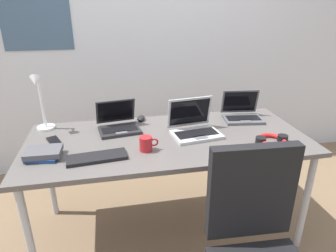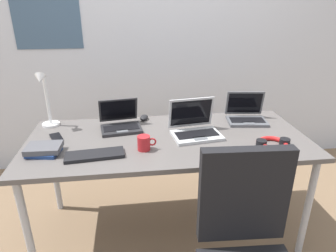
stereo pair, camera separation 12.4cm
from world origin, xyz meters
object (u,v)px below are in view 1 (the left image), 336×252
(laptop_front_right, at_px, (118,124))
(computer_mouse, at_px, (141,118))
(desk_lamp, at_px, (41,103))
(external_keyboard, at_px, (97,157))
(coffee_mug, at_px, (146,144))
(headphones, at_px, (272,140))
(pill_bottle, at_px, (181,112))
(book_stack, at_px, (44,154))
(laptop_back_left, at_px, (194,127))
(laptop_by_keyboard, at_px, (242,114))
(cell_phone, at_px, (54,141))

(laptop_front_right, height_order, computer_mouse, laptop_front_right)
(desk_lamp, distance_m, laptop_front_right, 0.52)
(external_keyboard, relative_size, coffee_mug, 2.92)
(headphones, height_order, coffee_mug, coffee_mug)
(headphones, distance_m, pill_bottle, 0.71)
(desk_lamp, distance_m, book_stack, 0.44)
(external_keyboard, bearing_deg, headphones, -5.55)
(laptop_front_right, xyz_separation_m, book_stack, (-0.43, -0.32, -0.01))
(external_keyboard, distance_m, pill_bottle, 0.83)
(laptop_back_left, relative_size, computer_mouse, 3.54)
(laptop_front_right, distance_m, laptop_by_keyboard, 0.91)
(coffee_mug, bearing_deg, headphones, -3.23)
(laptop_front_right, bearing_deg, headphones, -22.60)
(headphones, bearing_deg, external_keyboard, -179.80)
(cell_phone, bearing_deg, headphones, -34.78)
(headphones, distance_m, coffee_mug, 0.79)
(laptop_by_keyboard, xyz_separation_m, book_stack, (-1.35, -0.34, -0.02))
(headphones, bearing_deg, computer_mouse, 144.93)
(desk_lamp, bearing_deg, coffee_mug, -33.97)
(laptop_front_right, height_order, book_stack, laptop_front_right)
(computer_mouse, relative_size, book_stack, 0.48)
(laptop_front_right, distance_m, external_keyboard, 0.42)
(pill_bottle, distance_m, book_stack, 1.03)
(laptop_front_right, relative_size, computer_mouse, 3.14)
(computer_mouse, relative_size, cell_phone, 0.71)
(pill_bottle, height_order, book_stack, pill_bottle)
(computer_mouse, bearing_deg, coffee_mug, -74.36)
(headphones, xyz_separation_m, coffee_mug, (-0.78, 0.04, 0.03))
(headphones, distance_m, book_stack, 1.36)
(desk_lamp, bearing_deg, computer_mouse, 5.06)
(headphones, bearing_deg, coffee_mug, 176.77)
(laptop_back_left, distance_m, laptop_by_keyboard, 0.47)
(computer_mouse, height_order, pill_bottle, pill_bottle)
(laptop_front_right, xyz_separation_m, pill_bottle, (0.48, 0.16, -0.00))
(external_keyboard, distance_m, coffee_mug, 0.29)
(laptop_front_right, height_order, pill_bottle, laptop_front_right)
(pill_bottle, xyz_separation_m, book_stack, (-0.91, -0.48, -0.01))
(laptop_back_left, height_order, coffee_mug, laptop_back_left)
(computer_mouse, xyz_separation_m, cell_phone, (-0.58, -0.25, -0.01))
(laptop_by_keyboard, bearing_deg, coffee_mug, -154.47)
(laptop_back_left, height_order, book_stack, laptop_back_left)
(laptop_back_left, relative_size, pill_bottle, 4.30)
(cell_phone, bearing_deg, coffee_mug, -45.92)
(book_stack, bearing_deg, external_keyboard, -13.97)
(computer_mouse, bearing_deg, desk_lamp, -156.45)
(laptop_by_keyboard, bearing_deg, laptop_back_left, -155.77)
(computer_mouse, bearing_deg, laptop_by_keyboard, 9.18)
(desk_lamp, relative_size, laptop_by_keyboard, 1.32)
(cell_phone, relative_size, pill_bottle, 1.72)
(pill_bottle, bearing_deg, headphones, -50.38)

